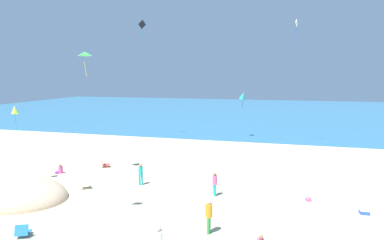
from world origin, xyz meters
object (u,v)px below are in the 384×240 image
beach_chair_near_camera (105,163)px  kite_black (142,25)px  beach_chair_far_right (23,231)px  person_5 (141,173)px  beach_chair_mid_beach (85,184)px  kite_teal (243,96)px  person_3 (307,195)px  person_6 (60,170)px  kite_green (85,54)px  kite_white (297,25)px  cooler_box (364,212)px  person_0 (215,183)px  person_4 (209,214)px  kite_lime (15,110)px

beach_chair_near_camera → kite_black: kite_black is taller
beach_chair_far_right → person_5: size_ratio=0.55×
beach_chair_mid_beach → kite_teal: 20.82m
person_3 → person_6: 16.93m
kite_green → kite_white: size_ratio=1.06×
beach_chair_far_right → person_5: bearing=-41.6°
kite_teal → beach_chair_mid_beach: bearing=-113.4°
cooler_box → person_6: (-19.59, 1.99, 0.13)m
person_0 → kite_teal: 18.25m
kite_teal → person_4: bearing=-88.5°
kite_white → person_0: bearing=-127.5°
person_4 → person_6: person_4 is taller
beach_chair_near_camera → kite_lime: 7.45m
person_3 → beach_chair_mid_beach: bearing=-102.9°
kite_white → beach_chair_mid_beach: bearing=-151.8°
person_0 → person_6: 11.79m
beach_chair_mid_beach → kite_green: size_ratio=0.49×
person_6 → kite_lime: bearing=37.2°
person_5 → kite_white: 14.67m
cooler_box → kite_black: bearing=140.4°
beach_chair_far_right → kite_black: bearing=-15.0°
cooler_box → kite_black: kite_black is taller
person_4 → person_3: bearing=52.2°
person_3 → kite_green: bearing=-113.0°
person_3 → person_6: bearing=-112.1°
beach_chair_mid_beach → kite_white: 17.70m
person_3 → kite_white: bearing=167.1°
beach_chair_near_camera → kite_lime: size_ratio=0.47×
kite_black → kite_white: size_ratio=1.05×
kite_lime → kite_white: 19.63m
person_0 → person_3: person_0 is taller
person_3 → kite_green: (-14.51, 0.82, 8.25)m
beach_chair_near_camera → person_6: (-2.34, -2.20, -0.04)m
kite_lime → kite_green: (3.55, 2.65, 3.63)m
person_5 → kite_white: (9.58, 5.35, 9.73)m
beach_chair_far_right → kite_green: (-1.93, 8.40, 8.26)m
cooler_box → person_5: size_ratio=0.35×
cooler_box → person_4: person_4 is taller
beach_chair_far_right → kite_lime: 9.18m
beach_chair_far_right → person_0: size_ratio=0.56×
beach_chair_far_right → person_6: bearing=3.7°
person_6 → kite_black: 18.25m
beach_chair_near_camera → beach_chair_mid_beach: size_ratio=0.95×
person_4 → kite_black: (-11.29, 19.38, 11.61)m
beach_chair_far_right → person_4: bearing=-97.3°
beach_chair_near_camera → kite_teal: kite_teal is taller
beach_chair_mid_beach → cooler_box: bearing=-118.8°
beach_chair_mid_beach → person_4: 9.39m
beach_chair_mid_beach → kite_green: kite_green is taller
beach_chair_near_camera → person_6: size_ratio=1.17×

